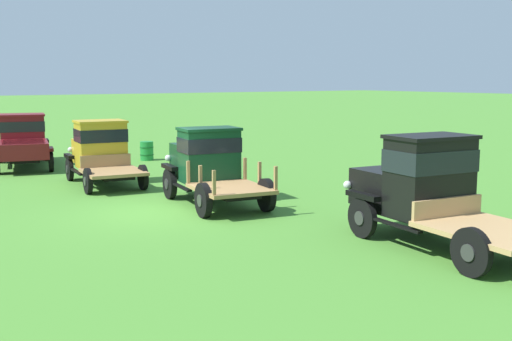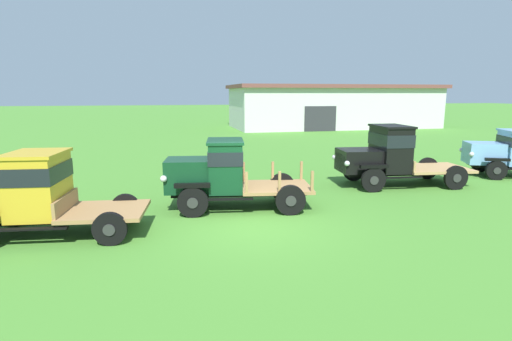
% 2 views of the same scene
% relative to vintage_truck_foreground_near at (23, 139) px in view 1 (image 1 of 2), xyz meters
% --- Properties ---
extents(ground_plane, '(240.00, 240.00, 0.00)m').
position_rel_vintage_truck_foreground_near_xyz_m(ground_plane, '(11.37, 0.70, -1.09)').
color(ground_plane, '#47842D').
extents(vintage_truck_foreground_near, '(5.72, 3.06, 2.12)m').
position_rel_vintage_truck_foreground_near_xyz_m(vintage_truck_foreground_near, '(0.00, 0.00, 0.00)').
color(vintage_truck_foreground_near, black).
rests_on(vintage_truck_foreground_near, ground).
extents(vintage_truck_second_in_line, '(4.80, 2.39, 2.16)m').
position_rel_vintage_truck_foreground_near_xyz_m(vintage_truck_second_in_line, '(5.77, 1.15, 0.04)').
color(vintage_truck_second_in_line, black).
rests_on(vintage_truck_second_in_line, ground).
extents(vintage_truck_midrow_center, '(4.79, 2.56, 2.17)m').
position_rel_vintage_truck_foreground_near_xyz_m(vintage_truck_midrow_center, '(10.75, 2.58, 0.05)').
color(vintage_truck_midrow_center, black).
rests_on(vintage_truck_midrow_center, ground).
extents(vintage_truck_far_side, '(5.35, 2.58, 2.38)m').
position_rel_vintage_truck_foreground_near_xyz_m(vintage_truck_far_side, '(17.53, 4.22, 0.13)').
color(vintage_truck_far_side, black).
rests_on(vintage_truck_far_side, ground).
extents(oil_drum_beside_row, '(0.60, 0.60, 0.82)m').
position_rel_vintage_truck_foreground_near_xyz_m(oil_drum_beside_row, '(1.07, 4.96, -0.68)').
color(oil_drum_beside_row, '#1E7F33').
rests_on(oil_drum_beside_row, ground).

